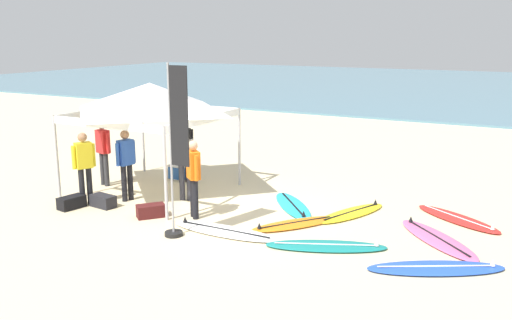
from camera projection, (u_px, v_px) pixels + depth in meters
name	position (u px, v px, depth m)	size (l,w,h in m)	color
ground_plane	(230.00, 215.00, 12.27)	(80.00, 80.00, 0.00)	beige
sea	(457.00, 87.00, 40.79)	(80.00, 36.00, 0.10)	#568499
canopy_tent	(150.00, 98.00, 13.49)	(3.30, 3.30, 2.75)	#B7B7BC
surfboard_teal	(327.00, 246.00, 10.37)	(2.33, 1.47, 0.19)	#19847F
surfboard_orange	(294.00, 224.00, 11.57)	(1.64, 1.95, 0.19)	orange
surfboard_blue	(436.00, 268.00, 9.40)	(2.37, 1.71, 0.19)	blue
surfboard_pink	(437.00, 239.00, 10.73)	(2.08, 2.12, 0.19)	pink
surfboard_yellow	(351.00, 213.00, 12.27)	(1.30, 2.12, 0.19)	yellow
surfboard_cyan	(293.00, 206.00, 12.80)	(1.81, 2.01, 0.19)	#23B2CC
surfboard_red	(458.00, 219.00, 11.90)	(2.12, 1.66, 0.19)	red
surfboard_white	(225.00, 231.00, 11.16)	(2.37, 0.64, 0.19)	white
person_yellow	(84.00, 163.00, 12.79)	(0.36, 0.50, 1.71)	black
person_black	(184.00, 146.00, 14.73)	(0.40, 0.44, 1.71)	#2D2D33
person_blue	(126.00, 160.00, 13.11)	(0.29, 0.54, 1.71)	black
person_grey	(185.00, 160.00, 13.13)	(0.52, 0.33, 1.71)	#383842
person_red	(103.00, 149.00, 14.42)	(0.54, 0.30, 1.71)	#2D2D33
person_orange	(194.00, 174.00, 11.86)	(0.44, 0.40, 1.71)	black
banner_flag	(176.00, 159.00, 10.60)	(0.60, 0.36, 3.40)	#99999E
gear_bag_near_tent	(72.00, 202.00, 12.70)	(0.60, 0.32, 0.28)	black
gear_bag_by_pole	(103.00, 201.00, 12.79)	(0.60, 0.32, 0.28)	#232328
gear_bag_on_sand	(151.00, 211.00, 12.08)	(0.60, 0.32, 0.28)	#4C1919
cooler_box	(179.00, 171.00, 15.30)	(0.50, 0.36, 0.39)	#2D60B7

